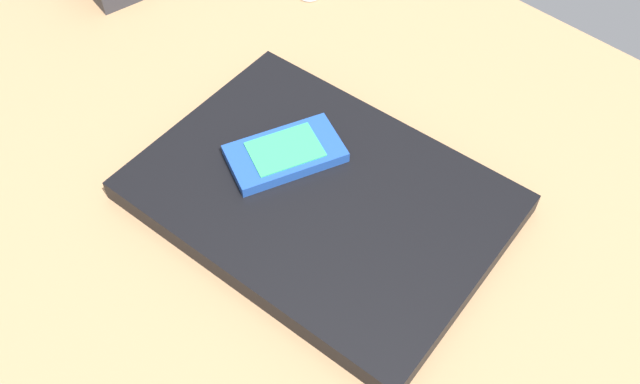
{
  "coord_description": "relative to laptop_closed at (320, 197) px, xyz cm",
  "views": [
    {
      "loc": [
        26.52,
        -31.77,
        57.08
      ],
      "look_at": [
        -1.72,
        -2.18,
        5.0
      ],
      "focal_mm": 38.05,
      "sensor_mm": 36.0,
      "label": 1
    }
  ],
  "objects": [
    {
      "name": "desk_surface",
      "position": [
        1.72,
        2.18,
        -2.71
      ],
      "size": [
        120.0,
        80.0,
        3.0
      ],
      "primitive_type": "cube",
      "color": "#9E7751",
      "rests_on": "ground"
    },
    {
      "name": "laptop_closed",
      "position": [
        0.0,
        0.0,
        0.0
      ],
      "size": [
        37.08,
        28.36,
        2.43
      ],
      "primitive_type": "cube",
      "rotation": [
        0.0,
        0.0,
        0.1
      ],
      "color": "black",
      "rests_on": "desk_surface"
    },
    {
      "name": "cell_phone_on_laptop",
      "position": [
        -5.37,
        0.57,
        1.83
      ],
      "size": [
        10.11,
        12.87,
        1.3
      ],
      "color": "#1E479E",
      "rests_on": "laptop_closed"
    }
  ]
}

